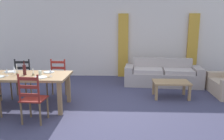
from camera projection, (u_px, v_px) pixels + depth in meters
The scene contains 23 objects.
ground_plane at pixel (96, 110), 4.72m from camera, with size 9.60×9.60×0.02m, color #3D3B57.
wall_far at pixel (106, 38), 7.67m from camera, with size 9.60×0.16×2.70m, color silver.
curtain_panel_left at pixel (123, 46), 7.56m from camera, with size 0.35×0.08×2.20m, color gold.
curtain_panel_right at pixel (192, 46), 7.47m from camera, with size 0.35×0.08×2.20m, color gold.
dining_table at pixel (25, 79), 4.71m from camera, with size 1.90×0.96×0.75m.
dining_chair_near_right at pixel (33, 98), 4.00m from camera, with size 0.45×0.43×0.96m.
dining_chair_far_left at pixel (21, 79), 5.48m from camera, with size 0.44×0.42×0.96m.
dining_chair_far_right at pixel (57, 78), 5.49m from camera, with size 0.45×0.43×0.96m.
dinner_plate_near_right at pixel (41, 77), 4.43m from camera, with size 0.24×0.24×0.02m, color white.
fork_near_right at pixel (34, 77), 4.44m from camera, with size 0.02×0.17×0.01m, color silver.
dinner_plate_far_left at pixel (10, 72), 4.95m from camera, with size 0.24×0.24×0.02m, color white.
fork_far_left at pixel (4, 72), 4.96m from camera, with size 0.02×0.17×0.01m, color silver.
dinner_plate_far_right at pixel (49, 72), 4.92m from camera, with size 0.24×0.24×0.02m, color white.
fork_far_right at pixel (43, 72), 4.92m from camera, with size 0.02×0.17×0.01m, color silver.
wine_bottle at pixel (24, 70), 4.65m from camera, with size 0.07×0.07×0.32m.
wine_glass_near_left at pixel (7, 71), 4.55m from camera, with size 0.06×0.06×0.16m.
wine_glass_near_right at pixel (51, 71), 4.53m from camera, with size 0.06×0.06×0.16m.
wine_glass_far_left at pixel (14, 68), 4.83m from camera, with size 0.06×0.06×0.16m.
coffee_cup_primary at pixel (40, 73), 4.67m from camera, with size 0.07×0.07×0.09m, color silver.
candle_tall at pixel (17, 72), 4.71m from camera, with size 0.05×0.05×0.22m.
candle_short at pixel (33, 73), 4.64m from camera, with size 0.05×0.05×0.15m.
couch at pixel (162, 75), 6.64m from camera, with size 2.35×1.01×0.80m.
coffee_table at pixel (171, 84), 5.44m from camera, with size 0.90×0.56×0.42m.
Camera 1 is at (0.53, -4.42, 1.80)m, focal length 34.59 mm.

